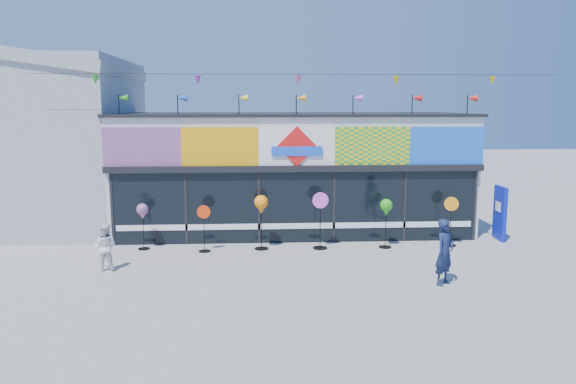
{
  "coord_description": "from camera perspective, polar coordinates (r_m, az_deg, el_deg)",
  "views": [
    {
      "loc": [
        -1.31,
        -14.15,
        4.4
      ],
      "look_at": [
        -0.36,
        2.0,
        1.87
      ],
      "focal_mm": 35.0,
      "sensor_mm": 36.0,
      "label": 1
    }
  ],
  "objects": [
    {
      "name": "spinner_1",
      "position": [
        17.06,
        -8.52,
        -3.56
      ],
      "size": [
        0.4,
        0.36,
        1.42
      ],
      "color": "black",
      "rests_on": "ground"
    },
    {
      "name": "spinner_4",
      "position": [
        17.52,
        9.94,
        -1.69
      ],
      "size": [
        0.39,
        0.39,
        1.53
      ],
      "color": "black",
      "rests_on": "ground"
    },
    {
      "name": "spinner_0",
      "position": [
        17.63,
        -14.56,
        -2.04
      ],
      "size": [
        0.36,
        0.36,
        1.43
      ],
      "color": "black",
      "rests_on": "ground"
    },
    {
      "name": "neighbour_building",
      "position": [
        22.9,
        -25.77,
        5.01
      ],
      "size": [
        8.18,
        7.2,
        6.87
      ],
      "color": "#AAADB0",
      "rests_on": "ground"
    },
    {
      "name": "spinner_3",
      "position": [
        17.22,
        3.3,
        -2.76
      ],
      "size": [
        0.49,
        0.45,
        1.76
      ],
      "color": "black",
      "rests_on": "ground"
    },
    {
      "name": "spinner_2",
      "position": [
        17.06,
        -2.74,
        -1.43
      ],
      "size": [
        0.43,
        0.43,
        1.68
      ],
      "color": "black",
      "rests_on": "ground"
    },
    {
      "name": "child",
      "position": [
        15.84,
        -18.06,
        -5.32
      ],
      "size": [
        0.66,
        0.43,
        1.27
      ],
      "primitive_type": "imported",
      "rotation": [
        0.0,
        0.0,
        3.01
      ],
      "color": "silver",
      "rests_on": "ground"
    },
    {
      "name": "blue_sign",
      "position": [
        19.63,
        20.72,
        -2.01
      ],
      "size": [
        0.19,
        0.89,
        1.76
      ],
      "rotation": [
        0.0,
        0.0,
        -0.06
      ],
      "color": "#0B1CAA",
      "rests_on": "ground"
    },
    {
      "name": "kite_shop",
      "position": [
        20.27,
        0.36,
        2.22
      ],
      "size": [
        16.0,
        5.7,
        5.31
      ],
      "color": "silver",
      "rests_on": "ground"
    },
    {
      "name": "ground",
      "position": [
        14.88,
        1.85,
        -8.32
      ],
      "size": [
        80.0,
        80.0,
        0.0
      ],
      "primitive_type": "plane",
      "color": "gray",
      "rests_on": "ground"
    },
    {
      "name": "adult_man",
      "position": [
        14.35,
        15.64,
        -5.91
      ],
      "size": [
        0.71,
        0.69,
        1.64
      ],
      "primitive_type": "imported",
      "rotation": [
        0.0,
        0.0,
        0.71
      ],
      "color": "#152041",
      "rests_on": "ground"
    },
    {
      "name": "spinner_5",
      "position": [
        18.26,
        16.2,
        -2.76
      ],
      "size": [
        0.43,
        0.4,
        1.56
      ],
      "color": "black",
      "rests_on": "ground"
    }
  ]
}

